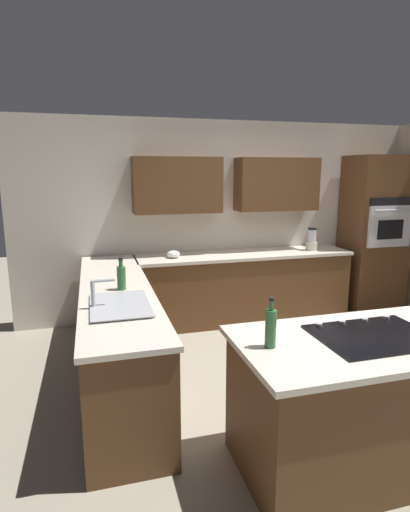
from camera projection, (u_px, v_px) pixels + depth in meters
name	position (u px, v px, depth m)	size (l,w,h in m)	color
ground_plane	(317.00, 378.00, 3.94)	(14.00, 14.00, 0.00)	#9E937F
wall_back	(239.00, 211.00, 5.57)	(6.00, 0.44, 2.60)	silver
lower_cabinets_back	(244.00, 288.00, 5.45)	(2.80, 0.60, 0.86)	brown
countertop_back	(244.00, 255.00, 5.36)	(2.84, 0.64, 0.04)	silver
lower_cabinets_side	(118.00, 334.00, 3.90)	(0.60, 2.90, 0.86)	brown
countertop_side	(116.00, 289.00, 3.81)	(0.64, 2.94, 0.04)	silver
island_base	(369.00, 403.00, 2.74)	(1.74, 0.83, 0.86)	brown
island_top	(375.00, 340.00, 2.65)	(1.82, 0.91, 0.04)	silver
wall_oven	(374.00, 234.00, 5.83)	(0.80, 0.66, 2.16)	brown
sink_unit	(119.00, 304.00, 3.23)	(0.46, 0.70, 0.23)	#515456
cooktop	(375.00, 335.00, 2.65)	(0.76, 0.56, 0.03)	black
blender	(312.00, 241.00, 5.54)	(0.15, 0.15, 0.31)	beige
mixing_bowl	(173.00, 254.00, 5.06)	(0.17, 0.17, 0.09)	white
dish_soap_bottle	(121.00, 277.00, 3.68)	(0.08, 0.08, 0.29)	#336B38
oil_bottle	(271.00, 327.00, 2.47)	(0.07, 0.07, 0.31)	#336B38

